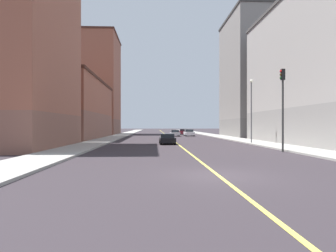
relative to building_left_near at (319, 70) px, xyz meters
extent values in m
plane|color=#2F292D|center=(-15.70, -19.42, -8.44)|extent=(400.00, 400.00, 0.00)
cube|color=#9E9B93|center=(-5.79, 29.58, -8.36)|extent=(3.46, 168.00, 0.15)
cube|color=#9E9B93|center=(-25.61, 29.58, -8.36)|extent=(3.46, 168.00, 0.15)
cube|color=#E5D14C|center=(-15.70, 29.58, -8.43)|extent=(0.16, 154.00, 0.01)
cube|color=gray|center=(0.00, 0.00, -6.40)|extent=(8.11, 25.64, 4.08)
cube|color=#9E9993|center=(0.00, 0.00, 1.83)|extent=(8.11, 25.64, 12.38)
cube|color=slate|center=(0.00, 24.28, -6.73)|extent=(8.11, 15.76, 3.41)
cube|color=gray|center=(0.00, 24.28, 4.75)|extent=(8.11, 15.76, 19.54)
cube|color=#3B3937|center=(0.00, 24.28, 14.71)|extent=(8.41, 16.06, 0.40)
cube|color=brown|center=(-31.40, -3.07, -6.79)|extent=(8.11, 14.31, 3.30)
cube|color=#93513D|center=(-31.40, -3.07, 3.08)|extent=(8.11, 14.31, 16.43)
cube|color=brown|center=(-31.40, 17.67, -6.36)|extent=(8.11, 24.55, 4.15)
cube|color=#93513D|center=(-31.40, 17.67, -1.64)|extent=(8.11, 24.55, 5.30)
cube|color=#42241B|center=(-31.40, 17.67, 1.21)|extent=(8.41, 24.85, 0.40)
cube|color=brown|center=(-31.40, 39.82, -6.61)|extent=(8.11, 14.17, 3.65)
cube|color=#93513D|center=(-31.40, 39.82, 5.12)|extent=(8.11, 14.17, 19.82)
cube|color=#42241B|center=(-31.40, 39.82, 15.23)|extent=(8.41, 14.47, 0.40)
cylinder|color=#2D2D2D|center=(-7.91, -8.47, -5.48)|extent=(0.16, 0.16, 5.91)
cube|color=black|center=(-7.91, -8.47, -2.08)|extent=(0.28, 0.32, 0.90)
sphere|color=red|center=(-8.07, -8.47, -1.81)|extent=(0.20, 0.20, 0.20)
sphere|color=#352204|center=(-8.07, -8.47, -2.09)|extent=(0.20, 0.20, 0.20)
sphere|color=black|center=(-8.07, -8.47, -2.37)|extent=(0.20, 0.20, 0.20)
cylinder|color=#4C4C51|center=(-6.91, 2.29, -4.71)|extent=(0.14, 0.14, 7.16)
sphere|color=#EAEACC|center=(-6.91, 2.29, -0.98)|extent=(0.36, 0.36, 0.36)
cube|color=maroon|center=(-11.54, 37.50, -7.88)|extent=(1.84, 4.31, 0.69)
cube|color=black|center=(-11.54, 37.55, -7.32)|extent=(1.58, 1.92, 0.43)
cylinder|color=black|center=(-12.31, 38.84, -8.12)|extent=(0.23, 0.64, 0.64)
cylinder|color=black|center=(-10.72, 38.81, -8.12)|extent=(0.23, 0.64, 0.64)
cylinder|color=black|center=(-12.37, 36.19, -8.12)|extent=(0.23, 0.64, 0.64)
cylinder|color=black|center=(-10.77, 36.16, -8.12)|extent=(0.23, 0.64, 0.64)
cube|color=white|center=(-11.24, 28.32, -7.90)|extent=(1.89, 4.29, 0.64)
cube|color=black|center=(-11.24, 28.49, -7.32)|extent=(1.62, 2.11, 0.52)
cylinder|color=black|center=(-12.08, 29.62, -8.12)|extent=(0.24, 0.65, 0.64)
cylinder|color=black|center=(-10.46, 29.66, -8.12)|extent=(0.24, 0.65, 0.64)
cylinder|color=black|center=(-12.01, 26.98, -8.12)|extent=(0.24, 0.65, 0.64)
cylinder|color=black|center=(-10.39, 27.02, -8.12)|extent=(0.24, 0.65, 0.64)
cube|color=silver|center=(-14.25, 27.27, -7.92)|extent=(1.87, 4.01, 0.60)
cube|color=black|center=(-14.25, 27.42, -7.38)|extent=(1.59, 2.06, 0.46)
cylinder|color=black|center=(-15.07, 28.46, -8.12)|extent=(0.25, 0.65, 0.64)
cylinder|color=black|center=(-13.52, 28.52, -8.12)|extent=(0.25, 0.65, 0.64)
cylinder|color=black|center=(-14.97, 26.02, -8.12)|extent=(0.25, 0.65, 0.64)
cylinder|color=black|center=(-13.42, 26.08, -8.12)|extent=(0.25, 0.65, 0.64)
cube|color=black|center=(-16.94, 2.16, -7.93)|extent=(1.81, 4.02, 0.58)
cube|color=black|center=(-16.94, 2.21, -7.43)|extent=(1.57, 1.79, 0.42)
cylinder|color=black|center=(-17.75, 3.38, -8.12)|extent=(0.23, 0.64, 0.64)
cylinder|color=black|center=(-16.17, 3.41, -8.12)|extent=(0.23, 0.64, 0.64)
cylinder|color=black|center=(-17.71, 0.91, -8.12)|extent=(0.23, 0.64, 0.64)
cylinder|color=black|center=(-16.13, 0.93, -8.12)|extent=(0.23, 0.64, 0.64)
camera|label=1|loc=(-18.48, -32.06, -6.27)|focal=31.40mm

